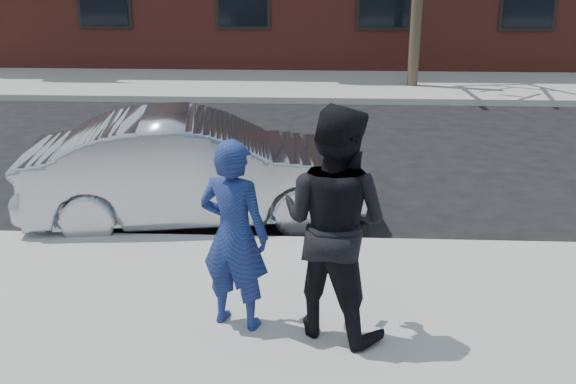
{
  "coord_description": "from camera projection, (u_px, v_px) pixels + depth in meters",
  "views": [
    {
      "loc": [
        2.23,
        -5.72,
        3.39
      ],
      "look_at": [
        1.93,
        0.4,
        1.15
      ],
      "focal_mm": 42.0,
      "sensor_mm": 36.0,
      "label": 1
    }
  ],
  "objects": [
    {
      "name": "ground",
      "position": [
        90.0,
        312.0,
        6.63
      ],
      "size": [
        100.0,
        100.0,
        0.0
      ],
      "primitive_type": "plane",
      "color": "black",
      "rests_on": "ground"
    },
    {
      "name": "near_sidewalk",
      "position": [
        81.0,
        319.0,
        6.37
      ],
      "size": [
        50.0,
        3.5,
        0.15
      ],
      "primitive_type": "cube",
      "color": "gray",
      "rests_on": "ground"
    },
    {
      "name": "near_curb",
      "position": [
        132.0,
        241.0,
        8.06
      ],
      "size": [
        50.0,
        0.1,
        0.15
      ],
      "primitive_type": "cube",
      "color": "#999691",
      "rests_on": "ground"
    },
    {
      "name": "far_sidewalk",
      "position": [
        233.0,
        85.0,
        17.16
      ],
      "size": [
        50.0,
        3.5,
        0.15
      ],
      "primitive_type": "cube",
      "color": "gray",
      "rests_on": "ground"
    },
    {
      "name": "far_curb",
      "position": [
        223.0,
        100.0,
        15.47
      ],
      "size": [
        50.0,
        0.1,
        0.15
      ],
      "primitive_type": "cube",
      "color": "#999691",
      "rests_on": "ground"
    },
    {
      "name": "silver_sedan",
      "position": [
        197.0,
        169.0,
        8.6
      ],
      "size": [
        4.49,
        2.14,
        1.42
      ],
      "primitive_type": "imported",
      "rotation": [
        0.0,
        0.0,
        1.72
      ],
      "color": "#999BA3",
      "rests_on": "ground"
    },
    {
      "name": "man_hoodie",
      "position": [
        234.0,
        235.0,
        5.87
      ],
      "size": [
        0.74,
        0.6,
        1.74
      ],
      "rotation": [
        0.0,
        0.0,
        2.82
      ],
      "color": "navy",
      "rests_on": "near_sidewalk"
    },
    {
      "name": "man_peacoat",
      "position": [
        334.0,
        223.0,
        5.71
      ],
      "size": [
        1.26,
        1.17,
        2.06
      ],
      "rotation": [
        0.0,
        0.0,
        2.63
      ],
      "color": "black",
      "rests_on": "near_sidewalk"
    }
  ]
}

